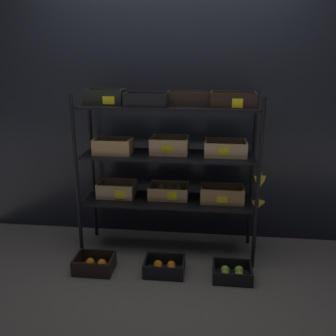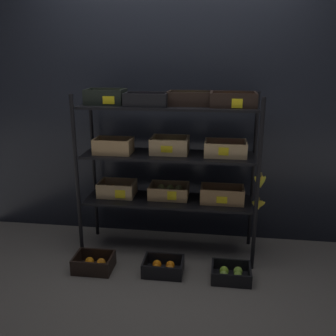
% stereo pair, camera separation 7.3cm
% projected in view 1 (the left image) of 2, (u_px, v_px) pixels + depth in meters
% --- Properties ---
extents(ground_plane, '(10.00, 10.00, 0.00)m').
position_uv_depth(ground_plane, '(168.00, 249.00, 3.44)').
color(ground_plane, '#605B56').
extents(storefront_wall, '(3.87, 0.12, 2.60)m').
position_uv_depth(storefront_wall, '(173.00, 101.00, 3.45)').
color(storefront_wall, black).
rests_on(storefront_wall, ground_plane).
extents(display_rack, '(1.59, 0.46, 1.44)m').
position_uv_depth(display_rack, '(171.00, 151.00, 3.17)').
color(display_rack, black).
rests_on(display_rack, ground_plane).
extents(crate_ground_orange, '(0.32, 0.24, 0.13)m').
position_uv_depth(crate_ground_orange, '(95.00, 265.00, 3.09)').
color(crate_ground_orange, black).
rests_on(crate_ground_orange, ground_plane).
extents(crate_ground_left_orange, '(0.32, 0.24, 0.12)m').
position_uv_depth(crate_ground_left_orange, '(164.00, 268.00, 3.06)').
color(crate_ground_left_orange, black).
rests_on(crate_ground_left_orange, ground_plane).
extents(crate_ground_apple_green, '(0.31, 0.25, 0.11)m').
position_uv_depth(crate_ground_apple_green, '(232.00, 273.00, 2.99)').
color(crate_ground_apple_green, black).
rests_on(crate_ground_apple_green, ground_plane).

